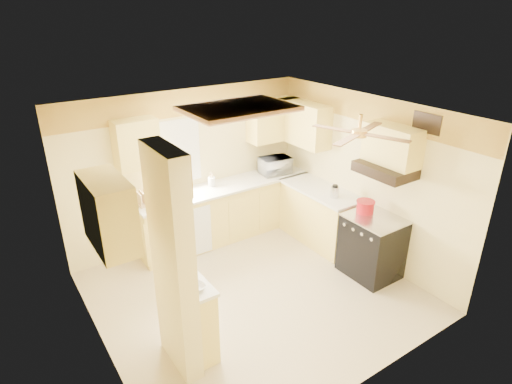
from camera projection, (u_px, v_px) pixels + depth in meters
floor at (254, 293)px, 5.90m from camera, size 4.00×4.00×0.00m
ceiling at (254, 114)px, 4.89m from camera, size 4.00×4.00×0.00m
wall_back at (188, 168)px, 6.83m from camera, size 4.00×0.00×4.00m
wall_front at (369, 288)px, 3.95m from camera, size 4.00×0.00×4.00m
wall_left at (92, 261)px, 4.37m from camera, size 0.00×3.80×3.80m
wall_right at (365, 179)px, 6.42m from camera, size 0.00×3.80×3.80m
wallpaper_border at (184, 103)px, 6.39m from camera, size 4.00×0.02×0.40m
partition_column at (173, 266)px, 4.29m from camera, size 0.20×0.70×2.50m
partition_ledge at (197, 321)px, 4.72m from camera, size 0.25×0.55×0.90m
ledge_top at (195, 285)px, 4.53m from camera, size 0.28×0.58×0.04m
lower_cabinets_back at (226, 212)px, 7.19m from camera, size 3.00×0.60×0.90m
lower_cabinets_right at (320, 216)px, 7.04m from camera, size 0.60×1.40×0.90m
countertop_back at (226, 186)px, 6.99m from camera, size 3.04×0.64×0.04m
countertop_right at (321, 190)px, 6.85m from camera, size 0.64×1.44×0.04m
dishwasher_panel at (194, 233)px, 6.57m from camera, size 0.58×0.02×0.80m
window at (173, 153)px, 6.57m from camera, size 0.92×0.02×1.02m
upper_cab_back_left at (136, 144)px, 6.02m from camera, size 0.60×0.35×0.70m
upper_cab_back_right at (273, 120)px, 7.25m from camera, size 0.90×0.35×0.70m
upper_cab_right at (304, 123)px, 7.03m from camera, size 0.35×1.00×0.70m
upper_cab_left_wall at (108, 213)px, 4.03m from camera, size 0.35×0.75×0.70m
upper_cab_over_stove at (392, 145)px, 5.63m from camera, size 0.35×0.76×0.52m
stove at (372, 246)px, 6.15m from camera, size 0.68×0.77×0.92m
range_hood at (385, 170)px, 5.72m from camera, size 0.50×0.76×0.14m
poster_menu at (179, 209)px, 4.10m from camera, size 0.02×0.42×0.57m
poster_nashville at (184, 266)px, 4.36m from camera, size 0.02×0.42×0.57m
ceiling_light_panel at (239, 109)px, 5.34m from camera, size 1.35×0.95×0.06m
ceiling_fan at (359, 133)px, 4.96m from camera, size 1.15×1.15×0.26m
vent_grate at (427, 123)px, 5.30m from camera, size 0.02×0.40×0.25m
microwave at (275, 165)px, 7.42m from camera, size 0.56×0.41×0.29m
bowl at (196, 287)px, 4.43m from camera, size 0.21×0.21×0.05m
dutch_oven at (365, 207)px, 6.10m from camera, size 0.27×0.27×0.18m
kettle at (335, 192)px, 6.51m from camera, size 0.13×0.13×0.20m
dish_rack at (149, 199)px, 6.32m from camera, size 0.35×0.26×0.20m
utensil_crock at (212, 182)px, 6.92m from camera, size 0.12×0.12×0.23m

